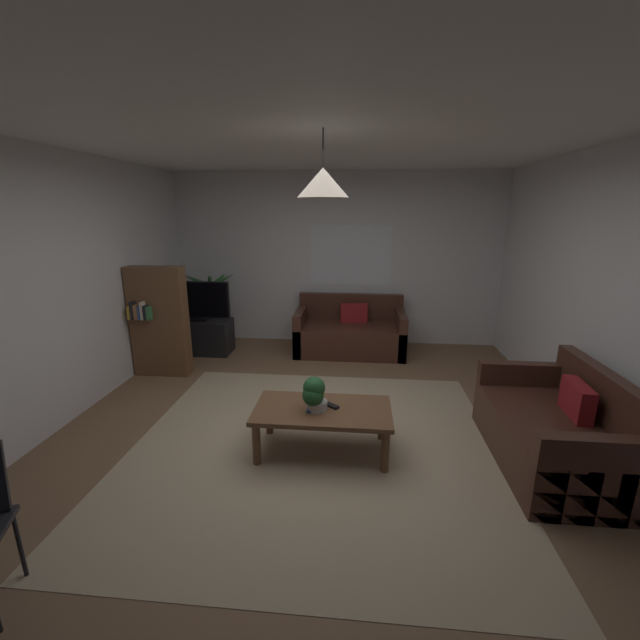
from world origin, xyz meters
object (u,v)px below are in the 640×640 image
object	(u,v)px
couch_under_window	(350,334)
pendant_lamp	(323,183)
coffee_table	(323,415)
tv_stand	(201,336)
couch_right_side	(556,434)
book_on_table_0	(315,409)
tv	(197,301)
remote_on_table_0	(331,405)
potted_palm_corner	(211,309)
potted_plant_on_table	(314,394)
bookshelf_corner	(159,321)

from	to	relation	value
couch_under_window	pendant_lamp	size ratio (longest dim) A/B	3.30
coffee_table	tv_stand	bearing A→B (deg)	130.35
couch_right_side	book_on_table_0	world-z (taller)	couch_right_side
couch_right_side	pendant_lamp	size ratio (longest dim) A/B	3.00
book_on_table_0	tv	bearing A→B (deg)	129.17
couch_right_side	tv_stand	distance (m)	4.65
coffee_table	remote_on_table_0	xyz separation A→B (m)	(0.07, 0.04, 0.07)
couch_under_window	tv_stand	size ratio (longest dim) A/B	1.77
couch_right_side	tv	size ratio (longest dim) A/B	1.53
tv_stand	potted_palm_corner	size ratio (longest dim) A/B	0.74
potted_plant_on_table	tv_stand	bearing A→B (deg)	129.00
tv_stand	tv	xyz separation A→B (m)	(-0.00, -0.02, 0.55)
coffee_table	tv_stand	distance (m)	3.15
book_on_table_0	couch_right_side	bearing A→B (deg)	1.46
potted_plant_on_table	tv_stand	size ratio (longest dim) A/B	0.33
bookshelf_corner	book_on_table_0	bearing A→B (deg)	-36.63
book_on_table_0	potted_palm_corner	world-z (taller)	potted_palm_corner
pendant_lamp	coffee_table	bearing A→B (deg)	-116.57
tv	couch_right_side	bearing A→B (deg)	-30.75
pendant_lamp	bookshelf_corner	bearing A→B (deg)	144.95
pendant_lamp	remote_on_table_0	bearing A→B (deg)	32.03
tv_stand	bookshelf_corner	world-z (taller)	bookshelf_corner
tv	potted_palm_corner	size ratio (longest dim) A/B	0.77
book_on_table_0	tv_stand	world-z (taller)	tv_stand
potted_palm_corner	bookshelf_corner	xyz separation A→B (m)	(-0.18, -1.37, 0.16)
couch_under_window	tv	bearing A→B (deg)	-172.70
coffee_table	bookshelf_corner	world-z (taller)	bookshelf_corner
potted_plant_on_table	tv	distance (m)	3.12
book_on_table_0	potted_plant_on_table	world-z (taller)	potted_plant_on_table
tv	pendant_lamp	size ratio (longest dim) A/B	1.96
coffee_table	tv	size ratio (longest dim) A/B	1.25
book_on_table_0	tv	size ratio (longest dim) A/B	0.13
couch_under_window	bookshelf_corner	xyz separation A→B (m)	(-2.40, -1.10, 0.43)
remote_on_table_0	bookshelf_corner	bearing A→B (deg)	93.07
coffee_table	bookshelf_corner	size ratio (longest dim) A/B	0.84
bookshelf_corner	pendant_lamp	size ratio (longest dim) A/B	2.89
couch_right_side	bookshelf_corner	world-z (taller)	bookshelf_corner
couch_right_side	tv	world-z (taller)	tv
couch_under_window	coffee_table	distance (m)	2.67
couch_right_side	coffee_table	bearing A→B (deg)	-89.81
tv	bookshelf_corner	size ratio (longest dim) A/B	0.68
couch_under_window	potted_plant_on_table	world-z (taller)	couch_under_window
couch_under_window	tv_stand	distance (m)	2.23
book_on_table_0	potted_plant_on_table	distance (m)	0.14
remote_on_table_0	tv_stand	xyz separation A→B (m)	(-2.10, 2.36, -0.17)
couch_under_window	pendant_lamp	world-z (taller)	pendant_lamp
couch_under_window	tv_stand	xyz separation A→B (m)	(-2.21, -0.26, -0.02)
couch_right_side	potted_plant_on_table	size ratio (longest dim) A/B	4.88
couch_under_window	potted_plant_on_table	bearing A→B (deg)	-95.10
couch_under_window	tv	world-z (taller)	tv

